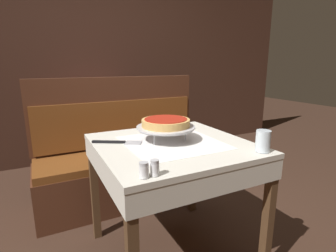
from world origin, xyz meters
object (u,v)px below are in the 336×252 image
at_px(dining_table_front, 172,157).
at_px(dining_table_rear, 99,114).
at_px(pizza_pan_stand, 166,128).
at_px(pizza_server, 118,142).
at_px(deep_dish_pizza, 166,122).
at_px(pepper_shaker, 155,168).
at_px(water_glass_near, 263,141).
at_px(booth_bench, 125,165).
at_px(salt_shaker, 144,170).
at_px(condiment_caddy, 92,101).

bearing_deg(dining_table_front, dining_table_rear, 92.20).
distance_m(pizza_pan_stand, pizza_server, 0.30).
xyz_separation_m(pizza_pan_stand, deep_dish_pizza, (-0.00, 0.00, 0.03)).
height_order(pizza_pan_stand, deep_dish_pizza, deep_dish_pizza).
height_order(dining_table_front, pepper_shaker, pepper_shaker).
xyz_separation_m(pizza_pan_stand, water_glass_near, (0.37, -0.42, -0.02)).
bearing_deg(dining_table_front, pizza_server, 155.51).
bearing_deg(water_glass_near, pizza_server, 142.43).
bearing_deg(pizza_server, deep_dish_pizza, -15.92).
relative_size(booth_bench, pepper_shaker, 22.35).
bearing_deg(pepper_shaker, booth_bench, 78.71).
bearing_deg(booth_bench, salt_shaker, -103.43).
bearing_deg(dining_table_front, salt_shaker, -130.88).
relative_size(water_glass_near, pepper_shaker, 1.68).
bearing_deg(dining_table_front, pepper_shaker, -126.48).
height_order(booth_bench, condiment_caddy, booth_bench).
xyz_separation_m(water_glass_near, pepper_shaker, (-0.64, -0.02, -0.02)).
height_order(deep_dish_pizza, water_glass_near, deep_dish_pizza).
distance_m(salt_shaker, condiment_caddy, 2.19).
height_order(booth_bench, pepper_shaker, booth_bench).
bearing_deg(condiment_caddy, salt_shaker, -95.45).
relative_size(dining_table_rear, booth_bench, 0.50).
xyz_separation_m(pizza_server, water_glass_near, (0.65, -0.50, 0.05)).
bearing_deg(pizza_server, water_glass_near, -37.57).
height_order(pizza_pan_stand, salt_shaker, pizza_pan_stand).
height_order(pizza_server, salt_shaker, salt_shaker).
height_order(salt_shaker, pepper_shaker, pepper_shaker).
relative_size(pizza_server, water_glass_near, 2.43).
distance_m(dining_table_rear, pizza_server, 1.61).
bearing_deg(pizza_pan_stand, dining_table_rear, 91.69).
distance_m(salt_shaker, pepper_shaker, 0.05).
bearing_deg(pizza_pan_stand, water_glass_near, -48.48).
distance_m(pizza_pan_stand, pepper_shaker, 0.52).
bearing_deg(pizza_pan_stand, booth_bench, 91.43).
xyz_separation_m(deep_dish_pizza, pizza_server, (-0.28, 0.08, -0.11)).
distance_m(booth_bench, water_glass_near, 1.38).
xyz_separation_m(booth_bench, deep_dish_pizza, (0.02, -0.81, 0.56)).
bearing_deg(salt_shaker, pizza_server, 85.32).
bearing_deg(water_glass_near, salt_shaker, -178.02).
bearing_deg(salt_shaker, deep_dish_pizza, 54.24).
distance_m(deep_dish_pizza, salt_shaker, 0.55).
height_order(dining_table_front, dining_table_rear, dining_table_front).
distance_m(dining_table_front, booth_bench, 0.93).
relative_size(dining_table_rear, salt_shaker, 11.39).
relative_size(dining_table_front, salt_shaker, 13.08).
bearing_deg(salt_shaker, booth_bench, 76.57).
height_order(deep_dish_pizza, pepper_shaker, deep_dish_pizza).
bearing_deg(water_glass_near, deep_dish_pizza, 131.52).
xyz_separation_m(salt_shaker, condiment_caddy, (0.21, 2.18, -0.00)).
bearing_deg(dining_table_front, booth_bench, 92.46).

